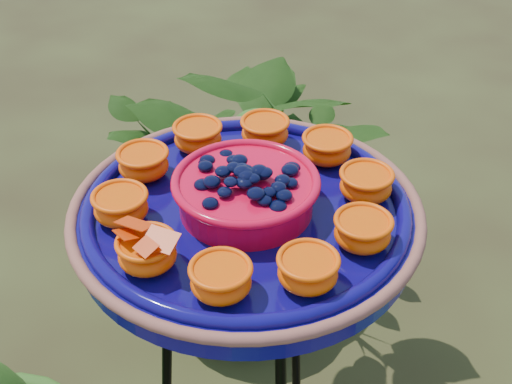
# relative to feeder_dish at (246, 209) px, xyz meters

# --- Properties ---
(feeder_dish) EXTENTS (0.46, 0.46, 0.10)m
(feeder_dish) POSITION_rel_feeder_dish_xyz_m (0.00, 0.00, 0.00)
(feeder_dish) COLOR #0D075C
(feeder_dish) RESTS_ON tripod_stand
(shrub_back_left) EXTENTS (0.86, 0.81, 0.78)m
(shrub_back_left) POSITION_rel_feeder_dish_xyz_m (-0.53, 0.65, -0.51)
(shrub_back_left) COLOR #275115
(shrub_back_left) RESTS_ON ground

